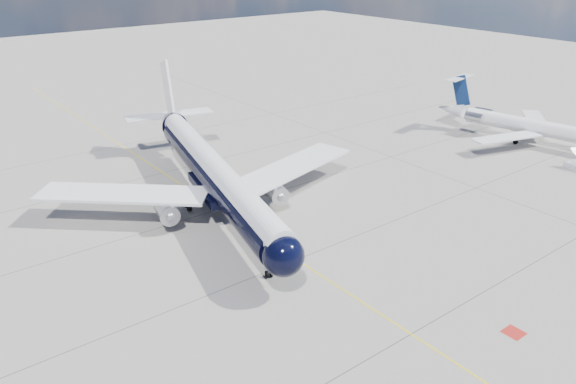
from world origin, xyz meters
The scene contains 5 objects.
ground centered at (0.00, 30.00, 0.00)m, with size 320.00×320.00×0.00m, color gray.
taxiway_centerline centered at (0.00, 25.00, 0.00)m, with size 0.16×160.00×0.01m, color yellow.
red_marking centered at (6.80, -10.00, 0.00)m, with size 1.60×1.60×0.01m, color maroon.
main_airliner centered at (0.15, 26.50, 4.40)m, with size 39.21×48.49×14.19m.
regional_jet centered at (51.76, 18.12, 2.96)m, with size 23.68×27.57×9.39m.
Camera 1 is at (-30.75, -28.30, 29.03)m, focal length 35.00 mm.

